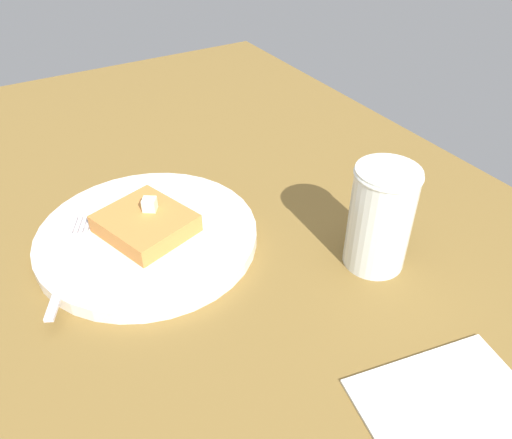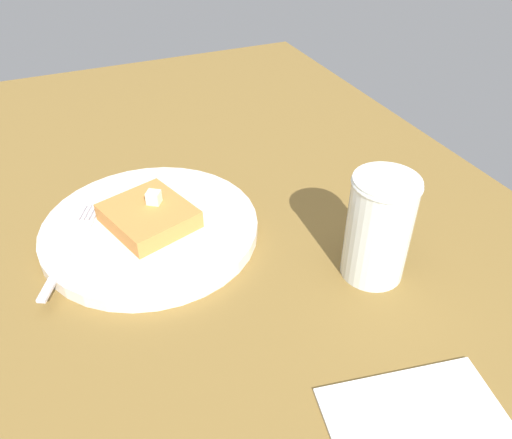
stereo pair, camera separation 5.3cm
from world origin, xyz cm
name	(u,v)px [view 2 (the right image)]	position (x,y,z in cm)	size (l,w,h in cm)	color
table_surface	(48,270)	(0.00, 0.00, 1.35)	(116.00, 116.00, 2.71)	brown
plate	(151,227)	(-0.07, 11.93, 3.63)	(25.00, 25.00, 1.58)	silver
toast_slice_center	(149,215)	(-0.07, 11.93, 5.36)	(9.50, 8.52, 2.14)	#BE7938
butter_pat_primary	(154,197)	(-0.72, 12.92, 7.18)	(1.49, 1.34, 1.49)	#F0ECC8
fork	(73,242)	(0.21, 3.35, 4.47)	(14.95, 8.44, 0.36)	silver
syrup_jar	(378,232)	(15.68, 32.02, 8.06)	(6.80, 6.80, 11.67)	#5B2311
napkin	(425,435)	(33.22, 25.25, 2.86)	(11.61, 14.40, 0.30)	white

